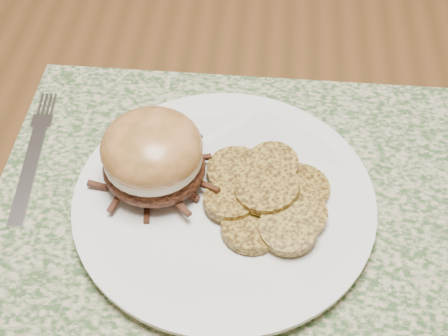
% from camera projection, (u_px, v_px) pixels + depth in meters
% --- Properties ---
extents(dining_table, '(1.50, 0.90, 0.75)m').
position_uv_depth(dining_table, '(269.00, 156.00, 0.73)').
color(dining_table, '#583519').
rests_on(dining_table, ground).
extents(placemat, '(0.45, 0.33, 0.00)m').
position_uv_depth(placemat, '(233.00, 193.00, 0.59)').
color(placemat, '#36542B').
rests_on(placemat, dining_table).
extents(dinner_plate, '(0.26, 0.26, 0.02)m').
position_uv_depth(dinner_plate, '(224.00, 202.00, 0.57)').
color(dinner_plate, white).
rests_on(dinner_plate, placemat).
extents(pork_sandwich, '(0.10, 0.10, 0.07)m').
position_uv_depth(pork_sandwich, '(153.00, 156.00, 0.55)').
color(pork_sandwich, black).
rests_on(pork_sandwich, dinner_plate).
extents(roasted_potatoes, '(0.14, 0.14, 0.03)m').
position_uv_depth(roasted_potatoes, '(268.00, 196.00, 0.56)').
color(roasted_potatoes, olive).
rests_on(roasted_potatoes, dinner_plate).
extents(fork, '(0.03, 0.18, 0.00)m').
position_uv_depth(fork, '(34.00, 154.00, 0.62)').
color(fork, '#B7B7BE').
rests_on(fork, placemat).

